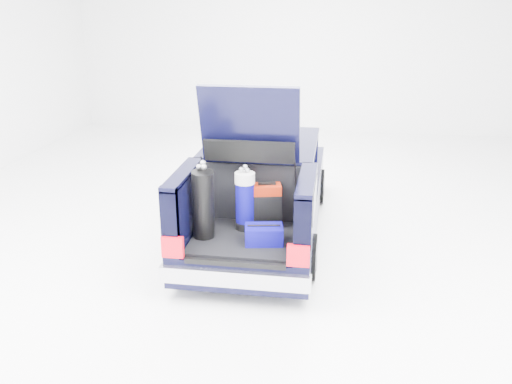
% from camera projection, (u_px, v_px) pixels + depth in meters
% --- Properties ---
extents(ground, '(14.00, 14.00, 0.00)m').
position_uv_depth(ground, '(261.00, 233.00, 8.50)').
color(ground, white).
rests_on(ground, ground).
extents(car, '(1.87, 4.65, 2.47)m').
position_uv_depth(car, '(262.00, 190.00, 8.37)').
color(car, black).
rests_on(car, ground).
extents(red_suitcase, '(0.41, 0.32, 0.61)m').
position_uv_depth(red_suitcase, '(267.00, 206.00, 7.16)').
color(red_suitcase, maroon).
rests_on(red_suitcase, car).
extents(black_golf_bag, '(0.39, 0.43, 1.00)m').
position_uv_depth(black_golf_bag, '(203.00, 204.00, 6.75)').
color(black_golf_bag, black).
rests_on(black_golf_bag, car).
extents(blue_golf_bag, '(0.35, 0.35, 0.87)m').
position_uv_depth(blue_golf_bag, '(245.00, 200.00, 7.03)').
color(blue_golf_bag, black).
rests_on(blue_golf_bag, car).
extents(blue_duffel, '(0.51, 0.38, 0.25)m').
position_uv_depth(blue_duffel, '(264.00, 234.00, 6.71)').
color(blue_duffel, '#09046C').
rests_on(blue_duffel, car).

